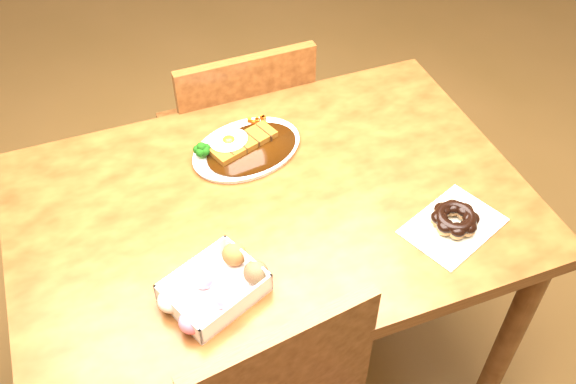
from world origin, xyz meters
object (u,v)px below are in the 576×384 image
object	(u,v)px
table	(272,229)
donut_box	(214,287)
chair_far	(239,141)
pon_de_ring	(455,220)
katsu_curry_plate	(244,147)

from	to	relation	value
table	donut_box	distance (m)	0.31
donut_box	chair_far	bearing A→B (deg)	69.80
donut_box	pon_de_ring	distance (m)	0.56
table	katsu_curry_plate	size ratio (longest dim) A/B	3.62
katsu_curry_plate	pon_de_ring	size ratio (longest dim) A/B	1.27
katsu_curry_plate	chair_far	bearing A→B (deg)	77.12
donut_box	pon_de_ring	world-z (taller)	donut_box
donut_box	pon_de_ring	size ratio (longest dim) A/B	0.89
chair_far	pon_de_ring	size ratio (longest dim) A/B	3.33
chair_far	katsu_curry_plate	xyz separation A→B (m)	(-0.08, -0.35, 0.29)
chair_far	pon_de_ring	xyz separation A→B (m)	(0.28, -0.75, 0.29)
pon_de_ring	table	bearing A→B (deg)	148.47
donut_box	pon_de_ring	xyz separation A→B (m)	(0.56, -0.01, -0.00)
table	pon_de_ring	xyz separation A→B (m)	(0.36, -0.22, 0.12)
table	katsu_curry_plate	distance (m)	0.22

